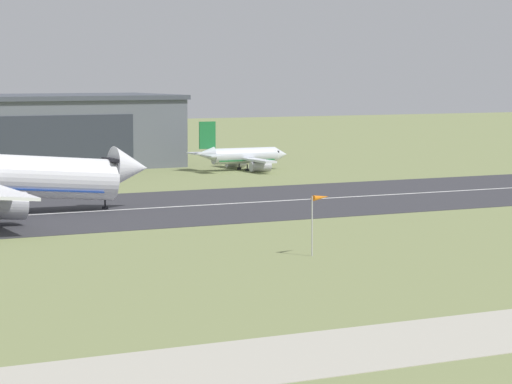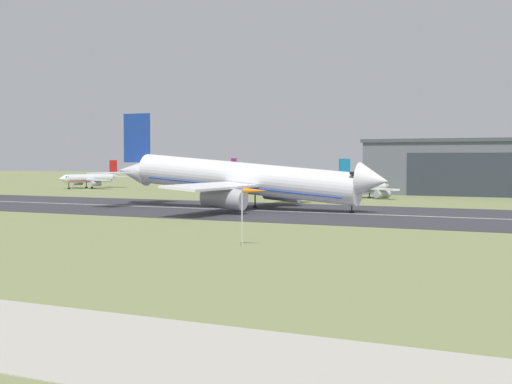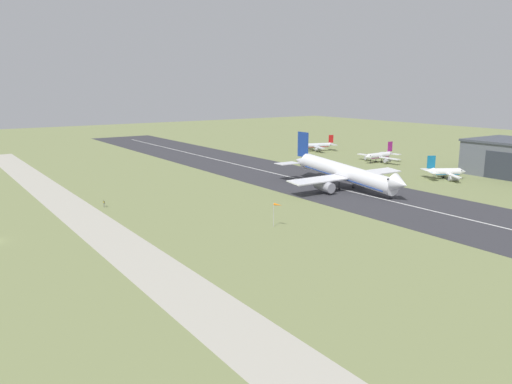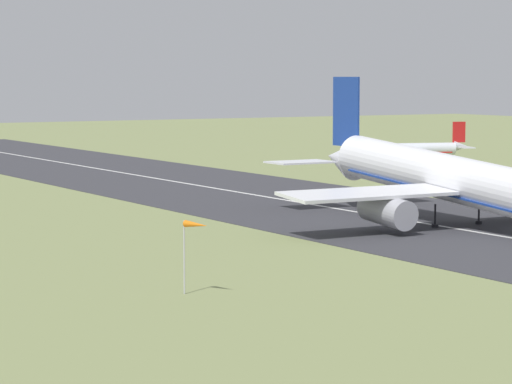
% 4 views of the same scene
% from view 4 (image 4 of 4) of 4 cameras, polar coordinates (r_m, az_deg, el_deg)
% --- Properties ---
extents(ground_plane, '(684.99, 684.99, 0.00)m').
position_cam_4_polar(ground_plane, '(124.32, -11.66, -3.11)').
color(ground_plane, '#7A8451').
extents(runway_strip, '(444.99, 41.61, 0.06)m').
position_cam_4_polar(runway_strip, '(150.64, 8.35, -1.55)').
color(runway_strip, '#333338').
rests_on(runway_strip, ground_plane).
extents(runway_centreline, '(400.49, 0.70, 0.01)m').
position_cam_4_polar(runway_centreline, '(150.64, 8.35, -1.53)').
color(runway_centreline, silver).
rests_on(runway_centreline, runway_strip).
extents(airplane_landing, '(55.79, 48.77, 18.20)m').
position_cam_4_polar(airplane_landing, '(150.29, 9.29, 0.53)').
color(airplane_landing, white).
rests_on(airplane_landing, ground_plane).
extents(airplane_parked_far_east, '(20.39, 22.41, 8.79)m').
position_cam_4_polar(airplane_parked_far_east, '(253.86, 7.64, 1.99)').
color(airplane_parked_far_east, silver).
rests_on(airplane_parked_far_east, ground_plane).
extents(windsock_pole, '(2.67, 1.40, 6.30)m').
position_cam_4_polar(windsock_pole, '(100.92, -2.90, -1.73)').
color(windsock_pole, '#B7B7BC').
rests_on(windsock_pole, ground_plane).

